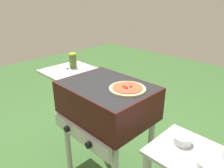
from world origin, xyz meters
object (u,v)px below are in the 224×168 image
at_px(grill, 105,103).
at_px(topping_bowl_far, 208,166).
at_px(topping_bowl_middle, 183,140).
at_px(pizza_pepperoni, 127,88).
at_px(sauce_jar, 73,61).

bearing_deg(grill, topping_bowl_far, -3.68).
bearing_deg(topping_bowl_middle, pizza_pepperoni, -179.66).
bearing_deg(pizza_pepperoni, grill, -165.51).
distance_m(pizza_pepperoni, sauce_jar, 0.63).
bearing_deg(topping_bowl_far, pizza_pepperoni, 171.19).
bearing_deg(sauce_jar, topping_bowl_middle, -0.79).
distance_m(pizza_pepperoni, topping_bowl_far, 0.63).
distance_m(sauce_jar, topping_bowl_far, 1.25).
distance_m(grill, sauce_jar, 0.51).
bearing_deg(pizza_pepperoni, topping_bowl_far, -8.81).
relative_size(grill, pizza_pepperoni, 3.96).
distance_m(topping_bowl_far, topping_bowl_middle, 0.20).
bearing_deg(pizza_pepperoni, topping_bowl_middle, 0.34).
xyz_separation_m(pizza_pepperoni, sauce_jar, (-0.63, 0.02, 0.05)).
distance_m(grill, topping_bowl_middle, 0.59).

